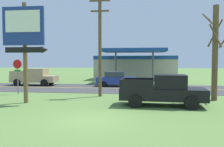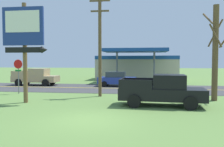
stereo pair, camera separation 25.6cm
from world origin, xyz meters
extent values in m
plane|color=#5B7F3D|center=(0.00, 0.00, 0.00)|extent=(180.00, 180.00, 0.00)
cube|color=#3D3D3F|center=(0.00, 13.00, 0.01)|extent=(140.00, 8.00, 0.02)
cube|color=gold|center=(0.00, 13.00, 0.02)|extent=(126.00, 0.20, 0.01)
cylinder|color=brown|center=(-5.32, 4.03, 3.32)|extent=(0.28, 0.28, 6.64)
cube|color=navy|center=(-5.32, 3.85, 5.09)|extent=(2.82, 0.16, 2.50)
cube|color=white|center=(-5.32, 3.76, 5.39)|extent=(2.37, 0.03, 1.40)
cube|color=black|center=(-5.32, 3.85, 3.53)|extent=(2.54, 0.12, 0.36)
cone|color=black|center=(-3.85, 3.85, 3.53)|extent=(0.40, 0.44, 0.44)
cylinder|color=slate|center=(-8.10, 7.98, 1.10)|extent=(0.08, 0.08, 2.20)
cylinder|color=red|center=(-8.10, 7.95, 2.55)|extent=(0.76, 0.03, 0.76)
cylinder|color=white|center=(-8.10, 7.97, 2.55)|extent=(0.80, 0.01, 0.80)
cube|color=#19722D|center=(-8.10, 7.95, 2.00)|extent=(0.56, 0.03, 0.14)
cylinder|color=brown|center=(-0.90, 7.51, 4.01)|extent=(0.26, 0.26, 8.02)
cube|color=brown|center=(-0.90, 7.51, 7.52)|extent=(1.62, 0.12, 0.12)
cube|color=brown|center=(-0.90, 7.51, 6.72)|extent=(1.46, 0.12, 0.12)
cylinder|color=brown|center=(7.51, 6.62, 3.36)|extent=(0.40, 0.40, 6.71)
cylinder|color=brown|center=(7.61, 7.06, 4.80)|extent=(1.01, 0.34, 1.96)
cylinder|color=brown|center=(6.92, 6.46, 5.75)|extent=(0.45, 1.28, 0.96)
cylinder|color=brown|center=(7.41, 6.24, 4.55)|extent=(0.89, 0.35, 1.67)
cube|color=beige|center=(1.43, 25.64, 1.80)|extent=(12.00, 6.00, 3.60)
cube|color=#19478C|center=(1.43, 22.59, 3.35)|extent=(12.00, 0.12, 0.50)
cube|color=#19478C|center=(1.43, 19.64, 4.20)|extent=(8.00, 5.00, 0.40)
cylinder|color=slate|center=(-0.97, 19.64, 2.10)|extent=(0.24, 0.24, 4.20)
cylinder|color=slate|center=(3.83, 19.64, 2.10)|extent=(0.24, 0.24, 4.20)
cube|color=black|center=(3.67, 4.09, 0.76)|extent=(5.31, 2.27, 0.72)
cube|color=black|center=(4.12, 4.07, 1.54)|extent=(2.01, 1.91, 0.84)
cube|color=#28333D|center=(5.01, 4.01, 1.54)|extent=(0.20, 1.66, 0.71)
cube|color=black|center=(2.20, 5.10, 1.40)|extent=(1.95, 0.24, 0.56)
cube|color=black|center=(2.09, 3.27, 1.40)|extent=(1.95, 0.24, 0.56)
cube|color=black|center=(1.17, 4.25, 1.40)|extent=(0.23, 1.88, 0.56)
cylinder|color=black|center=(5.34, 4.97, 0.40)|extent=(0.82, 0.33, 0.80)
cylinder|color=black|center=(5.22, 3.02, 0.40)|extent=(0.82, 0.33, 0.80)
cylinder|color=black|center=(2.12, 5.17, 0.40)|extent=(0.82, 0.33, 0.80)
cylinder|color=black|center=(2.00, 3.21, 0.40)|extent=(0.82, 0.33, 0.80)
cube|color=tan|center=(-9.98, 15.00, 0.76)|extent=(5.20, 1.96, 0.72)
cube|color=tan|center=(-9.53, 15.00, 1.54)|extent=(1.90, 1.80, 0.84)
cube|color=#28333D|center=(-8.64, 15.00, 1.54)|extent=(0.10, 1.66, 0.71)
cube|color=tan|center=(-11.51, 15.92, 1.40)|extent=(1.95, 0.12, 0.56)
cube|color=tan|center=(-11.51, 14.08, 1.40)|extent=(1.95, 0.12, 0.56)
cube|color=tan|center=(-12.48, 15.00, 1.40)|extent=(0.12, 1.88, 0.56)
cylinder|color=black|center=(-8.37, 15.98, 0.40)|extent=(0.80, 0.28, 0.80)
cylinder|color=black|center=(-8.37, 14.02, 0.40)|extent=(0.80, 0.28, 0.80)
cylinder|color=black|center=(-11.59, 15.98, 0.40)|extent=(0.80, 0.28, 0.80)
cylinder|color=black|center=(-11.59, 14.02, 0.40)|extent=(0.80, 0.28, 0.80)
cube|color=#233893|center=(-0.41, 15.00, 0.68)|extent=(4.20, 1.76, 0.72)
cube|color=#2D3842|center=(-0.56, 15.00, 1.34)|extent=(2.10, 1.56, 0.60)
cylinder|color=black|center=(0.90, 15.88, 0.32)|extent=(0.64, 0.24, 0.64)
cylinder|color=black|center=(0.90, 14.12, 0.32)|extent=(0.64, 0.24, 0.64)
cylinder|color=black|center=(-1.71, 15.88, 0.32)|extent=(0.64, 0.24, 0.64)
cylinder|color=black|center=(-1.71, 14.12, 0.32)|extent=(0.64, 0.24, 0.64)
camera|label=1|loc=(2.35, -10.62, 2.77)|focal=37.32mm
camera|label=2|loc=(2.60, -10.59, 2.77)|focal=37.32mm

